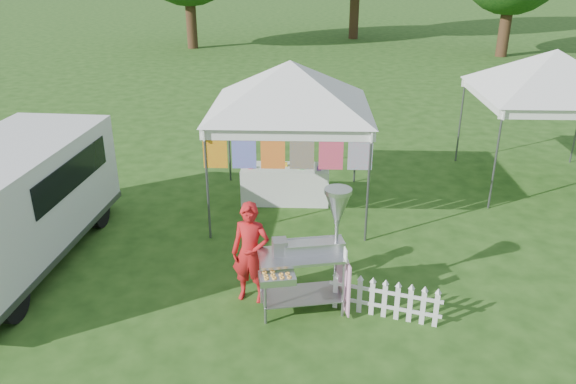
{
  "coord_description": "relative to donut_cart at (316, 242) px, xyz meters",
  "views": [
    {
      "loc": [
        0.35,
        -7.04,
        4.86
      ],
      "look_at": [
        0.02,
        1.71,
        1.1
      ],
      "focal_mm": 35.0,
      "sensor_mm": 36.0,
      "label": 1
    }
  ],
  "objects": [
    {
      "name": "canopy_right",
      "position": [
        5.02,
        5.08,
        1.89
      ],
      "size": [
        4.24,
        4.24,
        3.45
      ],
      "color": "#59595E",
      "rests_on": "ground"
    },
    {
      "name": "vendor",
      "position": [
        -0.95,
        0.23,
        -0.32
      ],
      "size": [
        0.64,
        0.48,
        1.57
      ],
      "primitive_type": "imported",
      "rotation": [
        0.0,
        0.0,
        -0.2
      ],
      "color": "red",
      "rests_on": "ground"
    },
    {
      "name": "cargo_van",
      "position": [
        -5.01,
        1.23,
        -0.04
      ],
      "size": [
        2.19,
        4.84,
        1.97
      ],
      "rotation": [
        0.0,
        0.0,
        -0.06
      ],
      "color": "silver",
      "rests_on": "ground"
    },
    {
      "name": "canopy_main",
      "position": [
        -0.48,
        3.58,
        1.88
      ],
      "size": [
        4.24,
        4.24,
        3.45
      ],
      "color": "#59595E",
      "rests_on": "ground"
    },
    {
      "name": "picket_fence",
      "position": [
        0.99,
        -0.17,
        -0.82
      ],
      "size": [
        1.56,
        0.48,
        0.56
      ],
      "rotation": [
        0.0,
        0.0,
        -0.29
      ],
      "color": "silver",
      "rests_on": "ground"
    },
    {
      "name": "ground",
      "position": [
        -0.48,
        0.08,
        -1.1
      ],
      "size": [
        120.0,
        120.0,
        0.0
      ],
      "primitive_type": "plane",
      "color": "#204413",
      "rests_on": "ground"
    },
    {
      "name": "donut_cart",
      "position": [
        0.0,
        0.0,
        0.0
      ],
      "size": [
        1.37,
        1.15,
        1.88
      ],
      "rotation": [
        0.0,
        0.0,
        0.19
      ],
      "color": "gray",
      "rests_on": "ground"
    },
    {
      "name": "display_table",
      "position": [
        -0.6,
        3.87,
        -0.72
      ],
      "size": [
        1.8,
        0.7,
        0.76
      ],
      "primitive_type": "cube",
      "color": "white",
      "rests_on": "ground"
    }
  ]
}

